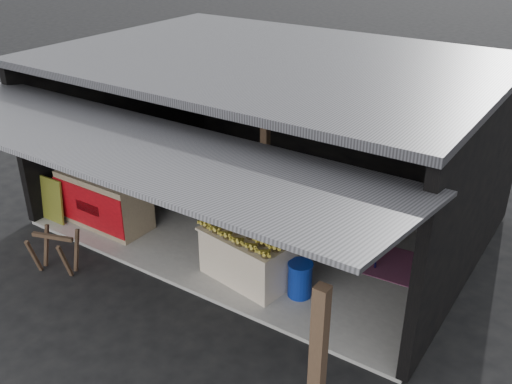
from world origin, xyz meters
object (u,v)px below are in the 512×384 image
Objects in this scene: banana_table at (249,255)px; neighbor_stall at (105,197)px; white_crate at (283,216)px; water_barrel at (300,280)px; plastic_chair at (372,228)px; sawhorse at (55,249)px.

banana_table is 3.07m from neighbor_stall.
neighbor_stall is (-2.99, -1.11, -0.04)m from white_crate.
white_crate is (-0.08, 1.08, 0.16)m from banana_table.
water_barrel is 0.56× the size of plastic_chair.
neighbor_stall is at bearing -178.98° from water_barrel.
banana_table is 1.09m from white_crate.
plastic_chair is (0.44, 1.51, 0.29)m from water_barrel.
sawhorse reaches higher than water_barrel.
plastic_chair is at bearing 73.81° from water_barrel.
plastic_chair is at bearing 20.17° from neighbor_stall.
banana_table is 0.88× the size of neighbor_stall.
banana_table is at bearing -177.73° from water_barrel.
sawhorse is at bearing -73.05° from neighbor_stall.
plastic_chair reaches higher than banana_table.
banana_table is 1.38× the size of white_crate.
white_crate is at bearing 132.07° from water_barrel.
banana_table is 3.03m from sawhorse.
neighbor_stall is 4.65m from plastic_chair.
plastic_chair reaches higher than water_barrel.
sawhorse is at bearing -156.54° from water_barrel.
plastic_chair reaches higher than sawhorse.
neighbor_stall is 2.33× the size of sawhorse.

